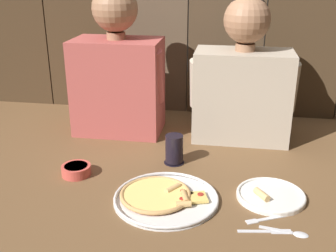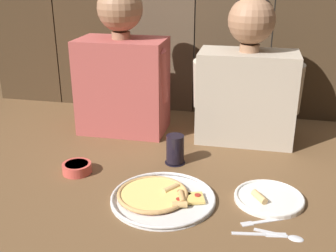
{
  "view_description": "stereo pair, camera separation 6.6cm",
  "coord_description": "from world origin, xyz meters",
  "px_view_note": "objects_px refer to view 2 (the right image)",
  "views": [
    {
      "loc": [
        0.23,
        -1.24,
        0.72
      ],
      "look_at": [
        0.01,
        0.1,
        0.18
      ],
      "focal_mm": 44.08,
      "sensor_mm": 36.0,
      "label": 1
    },
    {
      "loc": [
        0.29,
        -1.23,
        0.72
      ],
      "look_at": [
        0.01,
        0.1,
        0.18
      ],
      "focal_mm": 44.08,
      "sensor_mm": 36.0,
      "label": 2
    }
  ],
  "objects_px": {
    "dinner_plate": "(269,198)",
    "drinking_glass": "(175,150)",
    "diner_left": "(122,67)",
    "diner_right": "(247,78)",
    "pizza_tray": "(160,196)",
    "dipping_bowl": "(77,168)"
  },
  "relations": [
    {
      "from": "drinking_glass",
      "to": "diner_right",
      "type": "relative_size",
      "value": 0.19
    },
    {
      "from": "drinking_glass",
      "to": "diner_right",
      "type": "distance_m",
      "value": 0.44
    },
    {
      "from": "drinking_glass",
      "to": "dipping_bowl",
      "type": "height_order",
      "value": "drinking_glass"
    },
    {
      "from": "dinner_plate",
      "to": "dipping_bowl",
      "type": "bearing_deg",
      "value": 175.79
    },
    {
      "from": "dinner_plate",
      "to": "diner_left",
      "type": "xyz_separation_m",
      "value": [
        -0.64,
        0.49,
        0.28
      ]
    },
    {
      "from": "pizza_tray",
      "to": "dinner_plate",
      "type": "height_order",
      "value": "dinner_plate"
    },
    {
      "from": "pizza_tray",
      "to": "diner_left",
      "type": "height_order",
      "value": "diner_left"
    },
    {
      "from": "dinner_plate",
      "to": "drinking_glass",
      "type": "distance_m",
      "value": 0.41
    },
    {
      "from": "pizza_tray",
      "to": "diner_right",
      "type": "bearing_deg",
      "value": 66.27
    },
    {
      "from": "diner_left",
      "to": "diner_right",
      "type": "relative_size",
      "value": 1.06
    },
    {
      "from": "dipping_bowl",
      "to": "diner_left",
      "type": "bearing_deg",
      "value": 84.56
    },
    {
      "from": "drinking_glass",
      "to": "diner_left",
      "type": "distance_m",
      "value": 0.48
    },
    {
      "from": "dinner_plate",
      "to": "dipping_bowl",
      "type": "height_order",
      "value": "dipping_bowl"
    },
    {
      "from": "drinking_glass",
      "to": "dipping_bowl",
      "type": "relative_size",
      "value": 1.07
    },
    {
      "from": "pizza_tray",
      "to": "dinner_plate",
      "type": "xyz_separation_m",
      "value": [
        0.35,
        0.07,
        -0.0
      ]
    },
    {
      "from": "dinner_plate",
      "to": "diner_left",
      "type": "distance_m",
      "value": 0.86
    },
    {
      "from": "drinking_glass",
      "to": "dipping_bowl",
      "type": "distance_m",
      "value": 0.37
    },
    {
      "from": "drinking_glass",
      "to": "diner_right",
      "type": "xyz_separation_m",
      "value": [
        0.25,
        0.29,
        0.22
      ]
    },
    {
      "from": "dinner_plate",
      "to": "pizza_tray",
      "type": "bearing_deg",
      "value": -169.37
    },
    {
      "from": "dinner_plate",
      "to": "drinking_glass",
      "type": "relative_size",
      "value": 1.98
    },
    {
      "from": "diner_left",
      "to": "diner_right",
      "type": "xyz_separation_m",
      "value": [
        0.54,
        -0.0,
        -0.02
      ]
    },
    {
      "from": "drinking_glass",
      "to": "dipping_bowl",
      "type": "bearing_deg",
      "value": -155.49
    }
  ]
}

